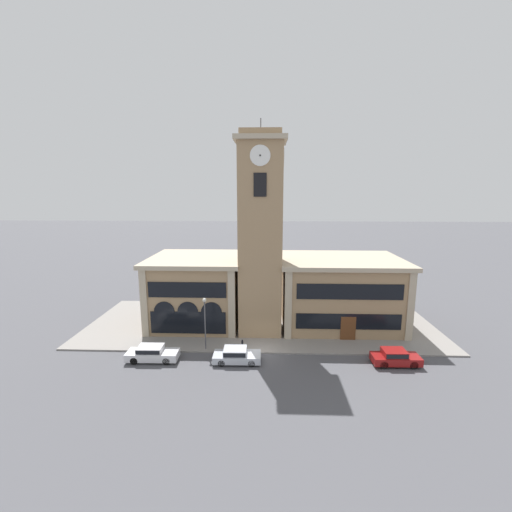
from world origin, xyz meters
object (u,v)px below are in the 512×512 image
parked_car_near (152,353)px  street_lamp (205,315)px  parked_car_far (395,357)px  bollard (242,345)px  parked_car_mid (236,355)px

parked_car_near → street_lamp: street_lamp is taller
parked_car_far → street_lamp: street_lamp is taller
bollard → parked_car_near: bearing=-166.0°
street_lamp → bollard: street_lamp is taller
parked_car_near → parked_car_far: 21.33m
parked_car_near → parked_car_far: bearing=-1.1°
parked_car_mid → bollard: (0.38, 1.97, -0.01)m
parked_car_near → parked_car_mid: (7.53, -0.00, -0.03)m
street_lamp → parked_car_far: bearing=-7.3°
parked_car_far → bollard: bearing=170.6°
parked_car_near → parked_car_far: size_ratio=1.11×
parked_car_far → bollard: (-13.43, 1.97, -0.05)m
parked_car_mid → street_lamp: (-3.12, 2.17, 2.82)m
parked_car_near → street_lamp: (4.41, 2.17, 2.79)m
parked_car_near → parked_car_mid: bearing=-1.1°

